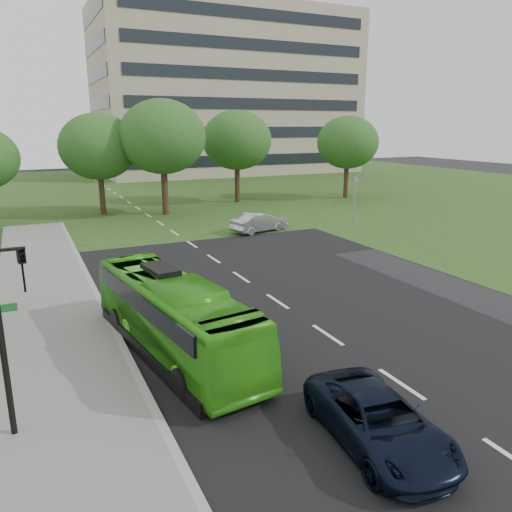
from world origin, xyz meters
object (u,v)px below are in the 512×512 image
(office_building, at_px, (226,93))
(tree_park_d, at_px, (237,140))
(tree_park_c, at_px, (162,137))
(traffic_light, at_px, (7,319))
(camera_pole, at_px, (355,197))
(suv, at_px, (378,420))
(tree_park_e, at_px, (348,143))
(bus, at_px, (174,316))
(sedan, at_px, (259,222))
(tree_park_b, at_px, (98,147))

(office_building, relative_size, tree_park_d, 4.46)
(office_building, xyz_separation_m, tree_park_c, (-20.43, -36.13, -5.93))
(traffic_light, distance_m, camera_pole, 27.52)
(tree_park_c, xyz_separation_m, camera_pole, (10.16, -13.28, -4.01))
(office_building, xyz_separation_m, suv, (-24.46, -69.96, -11.86))
(tree_park_e, bearing_deg, suv, -124.10)
(bus, distance_m, sedan, 20.10)
(tree_park_b, bearing_deg, traffic_light, -102.20)
(tree_park_e, bearing_deg, traffic_light, -135.34)
(office_building, height_order, sedan, office_building)
(traffic_light, bearing_deg, camera_pole, 20.14)
(tree_park_c, bearing_deg, tree_park_b, 154.47)
(office_building, distance_m, camera_pole, 51.44)
(bus, bearing_deg, tree_park_b, 77.69)
(office_building, distance_m, tree_park_d, 34.88)
(office_building, xyz_separation_m, tree_park_b, (-25.34, -33.79, -6.73))
(bus, height_order, suv, bus)
(suv, distance_m, camera_pole, 25.04)
(office_building, xyz_separation_m, traffic_light, (-32.29, -65.92, -9.37))
(tree_park_e, bearing_deg, camera_pole, -123.39)
(bus, xyz_separation_m, camera_pole, (17.18, 13.45, 1.25))
(tree_park_b, height_order, tree_park_e, tree_park_b)
(tree_park_b, relative_size, traffic_light, 1.61)
(office_building, relative_size, sedan, 9.18)
(bus, bearing_deg, camera_pole, 29.91)
(tree_park_c, height_order, bus, tree_park_c)
(tree_park_d, distance_m, tree_park_e, 11.80)
(traffic_light, bearing_deg, tree_park_b, 61.07)
(tree_park_d, bearing_deg, sedan, -106.99)
(office_building, distance_m, tree_park_b, 42.77)
(tree_park_b, distance_m, tree_park_d, 13.51)
(bus, bearing_deg, suv, -75.23)
(office_building, xyz_separation_m, tree_park_d, (-11.94, -32.14, -6.41))
(tree_park_b, height_order, bus, tree_park_b)
(suv, xyz_separation_m, traffic_light, (-7.83, 4.03, 2.49))
(tree_park_c, distance_m, bus, 28.13)
(tree_park_b, distance_m, tree_park_e, 24.99)
(sedan, distance_m, traffic_light, 25.55)
(traffic_light, bearing_deg, office_building, 47.18)
(tree_park_c, xyz_separation_m, tree_park_d, (8.49, 3.99, -0.48))
(sedan, bearing_deg, camera_pole, -132.79)
(tree_park_b, xyz_separation_m, camera_pole, (15.06, -15.63, -3.21))
(tree_park_d, relative_size, bus, 0.95)
(tree_park_c, relative_size, tree_park_e, 1.14)
(tree_park_c, relative_size, sedan, 2.22)
(tree_park_e, bearing_deg, sedan, -143.31)
(sedan, bearing_deg, tree_park_c, 8.21)
(sedan, height_order, camera_pole, camera_pole)
(sedan, relative_size, suv, 0.95)
(sedan, height_order, suv, sedan)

